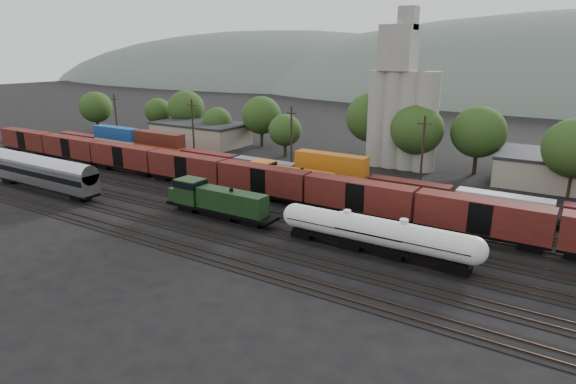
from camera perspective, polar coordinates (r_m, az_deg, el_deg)
The scene contains 14 objects.
ground at distance 64.90m, azimuth -0.88°, elevation -2.98°, with size 600.00×600.00×0.00m, color black.
tracks at distance 64.89m, azimuth -0.88°, elevation -2.94°, with size 180.00×33.20×0.20m.
green_locomotive at distance 64.50m, azimuth -8.74°, elevation -0.89°, with size 17.01×3.00×4.50m.
tank_car_a at distance 54.37m, azimuth 6.96°, elevation -4.17°, with size 16.36×2.93×4.29m.
tank_car_b at distance 52.11m, azimuth 13.45°, elevation -5.33°, with size 17.03×3.05×4.46m.
passenger_coach at distance 84.70m, azimuth -27.15°, elevation 2.21°, with size 24.36×3.00×5.53m.
orange_locomotive at distance 75.10m, azimuth -0.27°, elevation 1.71°, with size 17.29×2.88×4.32m.
boxcar_string at distance 71.32m, azimuth -2.93°, elevation 1.43°, with size 138.20×2.90×4.20m.
container_wall at distance 79.52m, azimuth 1.34°, elevation 2.48°, with size 160.00×2.60×5.80m.
grain_silo at distance 92.87m, azimuth 13.27°, elevation 9.64°, with size 13.40×5.00×29.00m.
industrial_sheds at distance 92.52m, azimuth 14.72°, elevation 4.05°, with size 119.38×17.26×5.10m.
tree_band at distance 93.73m, azimuth 13.70°, elevation 7.30°, with size 166.86×19.25×13.85m.
utility_poles at distance 81.97m, azimuth 7.58°, elevation 5.50°, with size 122.20×0.36×12.00m.
distant_hills at distance 314.18m, azimuth 30.44°, elevation 6.51°, with size 860.00×286.00×130.00m.
Camera 1 is at (33.54, -51.19, 21.61)m, focal length 30.00 mm.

